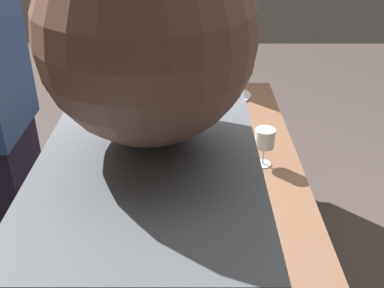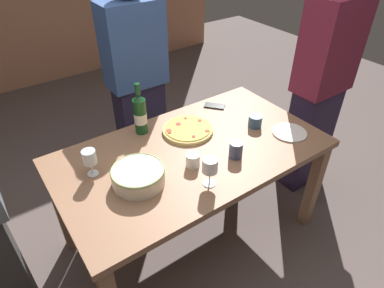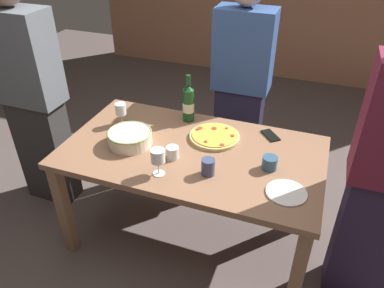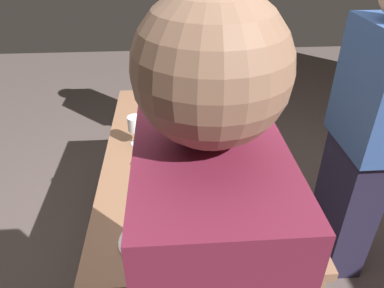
{
  "view_description": "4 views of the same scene",
  "coord_description": "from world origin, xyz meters",
  "px_view_note": "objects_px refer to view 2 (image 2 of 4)",
  "views": [
    {
      "loc": [
        -1.68,
        -0.0,
        1.75
      ],
      "look_at": [
        0.0,
        0.0,
        0.79
      ],
      "focal_mm": 42.33,
      "sensor_mm": 36.0,
      "label": 1
    },
    {
      "loc": [
        -0.91,
        -1.29,
        1.95
      ],
      "look_at": [
        0.0,
        0.0,
        0.79
      ],
      "focal_mm": 31.31,
      "sensor_mm": 36.0,
      "label": 2
    },
    {
      "loc": [
        0.66,
        -1.79,
        2.05
      ],
      "look_at": [
        0.0,
        0.0,
        0.79
      ],
      "focal_mm": 34.86,
      "sensor_mm": 36.0,
      "label": 3
    },
    {
      "loc": [
        1.57,
        -0.11,
        1.8
      ],
      "look_at": [
        0.0,
        0.0,
        0.79
      ],
      "focal_mm": 33.86,
      "sensor_mm": 36.0,
      "label": 4
    }
  ],
  "objects_px": {
    "serving_bowl": "(138,175)",
    "side_plate": "(289,132)",
    "wine_glass_near_pizza": "(210,167)",
    "wine_glass_by_bottle": "(90,158)",
    "person_host": "(137,81)",
    "wine_bottle": "(140,114)",
    "cup_amber": "(236,150)",
    "cup_spare": "(255,121)",
    "cup_ceramic": "(193,160)",
    "dining_table": "(192,162)",
    "person_guest_left": "(321,85)",
    "cell_phone": "(215,106)",
    "pizza": "(188,129)"
  },
  "relations": [
    {
      "from": "serving_bowl",
      "to": "cup_spare",
      "type": "height_order",
      "value": "serving_bowl"
    },
    {
      "from": "serving_bowl",
      "to": "cup_ceramic",
      "type": "distance_m",
      "value": 0.31
    },
    {
      "from": "dining_table",
      "to": "pizza",
      "type": "bearing_deg",
      "value": 62.84
    },
    {
      "from": "cup_amber",
      "to": "person_host",
      "type": "xyz_separation_m",
      "value": [
        -0.07,
        1.06,
        0.03
      ]
    },
    {
      "from": "wine_bottle",
      "to": "cup_ceramic",
      "type": "distance_m",
      "value": 0.48
    },
    {
      "from": "cup_ceramic",
      "to": "cell_phone",
      "type": "distance_m",
      "value": 0.68
    },
    {
      "from": "serving_bowl",
      "to": "wine_glass_by_bottle",
      "type": "relative_size",
      "value": 1.8
    },
    {
      "from": "wine_glass_near_pizza",
      "to": "dining_table",
      "type": "bearing_deg",
      "value": 72.18
    },
    {
      "from": "pizza",
      "to": "serving_bowl",
      "type": "bearing_deg",
      "value": -152.76
    },
    {
      "from": "cup_amber",
      "to": "person_host",
      "type": "relative_size",
      "value": 0.06
    },
    {
      "from": "wine_bottle",
      "to": "cup_amber",
      "type": "xyz_separation_m",
      "value": [
        0.32,
        -0.54,
        -0.08
      ]
    },
    {
      "from": "serving_bowl",
      "to": "person_host",
      "type": "bearing_deg",
      "value": 62.58
    },
    {
      "from": "wine_bottle",
      "to": "side_plate",
      "type": "distance_m",
      "value": 0.95
    },
    {
      "from": "serving_bowl",
      "to": "person_host",
      "type": "xyz_separation_m",
      "value": [
        0.48,
        0.93,
        0.03
      ]
    },
    {
      "from": "wine_glass_by_bottle",
      "to": "wine_bottle",
      "type": "bearing_deg",
      "value": 26.92
    },
    {
      "from": "serving_bowl",
      "to": "person_guest_left",
      "type": "relative_size",
      "value": 0.16
    },
    {
      "from": "cup_amber",
      "to": "cup_ceramic",
      "type": "height_order",
      "value": "cup_amber"
    },
    {
      "from": "serving_bowl",
      "to": "side_plate",
      "type": "xyz_separation_m",
      "value": [
        1.0,
        -0.14,
        -0.04
      ]
    },
    {
      "from": "side_plate",
      "to": "wine_bottle",
      "type": "bearing_deg",
      "value": 143.92
    },
    {
      "from": "wine_glass_by_bottle",
      "to": "person_host",
      "type": "xyz_separation_m",
      "value": [
        0.65,
        0.73,
        -0.03
      ]
    },
    {
      "from": "serving_bowl",
      "to": "side_plate",
      "type": "relative_size",
      "value": 1.29
    },
    {
      "from": "serving_bowl",
      "to": "wine_bottle",
      "type": "height_order",
      "value": "wine_bottle"
    },
    {
      "from": "person_host",
      "to": "dining_table",
      "type": "bearing_deg",
      "value": 0.0
    },
    {
      "from": "wine_bottle",
      "to": "wine_glass_near_pizza",
      "type": "relative_size",
      "value": 2.08
    },
    {
      "from": "wine_glass_near_pizza",
      "to": "cup_amber",
      "type": "height_order",
      "value": "wine_glass_near_pizza"
    },
    {
      "from": "cell_phone",
      "to": "wine_bottle",
      "type": "bearing_deg",
      "value": 138.02
    },
    {
      "from": "wine_glass_near_pizza",
      "to": "cup_ceramic",
      "type": "height_order",
      "value": "wine_glass_near_pizza"
    },
    {
      "from": "serving_bowl",
      "to": "cup_spare",
      "type": "bearing_deg",
      "value": 2.9
    },
    {
      "from": "cell_phone",
      "to": "person_guest_left",
      "type": "distance_m",
      "value": 0.77
    },
    {
      "from": "cup_spare",
      "to": "side_plate",
      "type": "height_order",
      "value": "cup_spare"
    },
    {
      "from": "cup_ceramic",
      "to": "side_plate",
      "type": "xyz_separation_m",
      "value": [
        0.69,
        -0.09,
        -0.03
      ]
    },
    {
      "from": "wine_glass_by_bottle",
      "to": "cup_ceramic",
      "type": "distance_m",
      "value": 0.55
    },
    {
      "from": "pizza",
      "to": "person_host",
      "type": "relative_size",
      "value": 0.2
    },
    {
      "from": "side_plate",
      "to": "person_guest_left",
      "type": "xyz_separation_m",
      "value": [
        0.48,
        0.16,
        0.13
      ]
    },
    {
      "from": "wine_bottle",
      "to": "cup_ceramic",
      "type": "relative_size",
      "value": 4.36
    },
    {
      "from": "serving_bowl",
      "to": "person_guest_left",
      "type": "bearing_deg",
      "value": 0.8
    },
    {
      "from": "dining_table",
      "to": "side_plate",
      "type": "relative_size",
      "value": 7.36
    },
    {
      "from": "cup_amber",
      "to": "person_guest_left",
      "type": "xyz_separation_m",
      "value": [
        0.92,
        0.15,
        0.08
      ]
    },
    {
      "from": "wine_glass_by_bottle",
      "to": "person_guest_left",
      "type": "distance_m",
      "value": 1.66
    },
    {
      "from": "wine_glass_near_pizza",
      "to": "wine_glass_by_bottle",
      "type": "distance_m",
      "value": 0.63
    },
    {
      "from": "dining_table",
      "to": "side_plate",
      "type": "bearing_deg",
      "value": -19.22
    },
    {
      "from": "serving_bowl",
      "to": "person_guest_left",
      "type": "distance_m",
      "value": 1.48
    },
    {
      "from": "wine_glass_by_bottle",
      "to": "cup_spare",
      "type": "relative_size",
      "value": 1.78
    },
    {
      "from": "wine_glass_near_pizza",
      "to": "person_guest_left",
      "type": "height_order",
      "value": "person_guest_left"
    },
    {
      "from": "cell_phone",
      "to": "person_host",
      "type": "distance_m",
      "value": 0.63
    },
    {
      "from": "pizza",
      "to": "person_guest_left",
      "type": "height_order",
      "value": "person_guest_left"
    },
    {
      "from": "dining_table",
      "to": "wine_glass_by_bottle",
      "type": "height_order",
      "value": "wine_glass_by_bottle"
    },
    {
      "from": "wine_glass_by_bottle",
      "to": "cell_phone",
      "type": "height_order",
      "value": "wine_glass_by_bottle"
    },
    {
      "from": "person_guest_left",
      "to": "wine_glass_near_pizza",
      "type": "bearing_deg",
      "value": 14.09
    },
    {
      "from": "wine_bottle",
      "to": "side_plate",
      "type": "bearing_deg",
      "value": -36.08
    }
  ]
}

